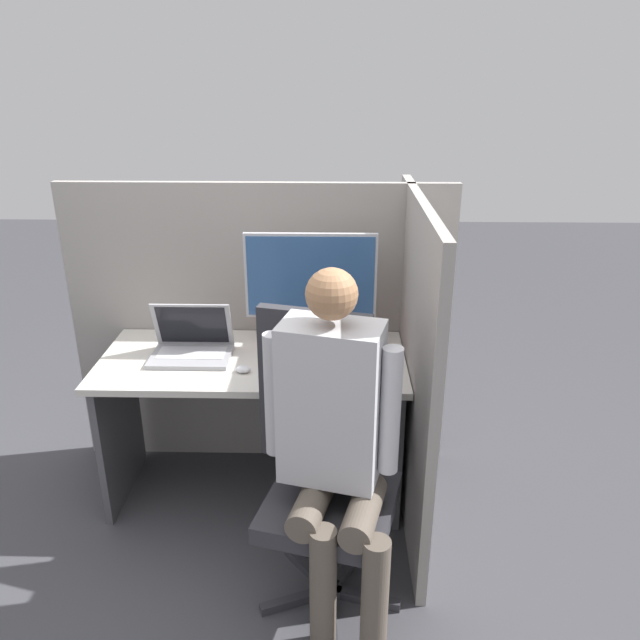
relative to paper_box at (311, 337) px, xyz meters
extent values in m
plane|color=#3D3D42|center=(-0.26, -0.45, -0.76)|extent=(12.00, 12.00, 0.00)
cube|color=gray|center=(-0.26, 0.20, -0.04)|extent=(1.86, 0.04, 1.44)
cube|color=gray|center=(0.45, -0.20, -0.04)|extent=(0.04, 1.25, 1.44)
cube|color=beige|center=(-0.26, -0.13, -0.06)|extent=(1.36, 0.62, 0.03)
cube|color=#4C4C51|center=(-0.90, -0.13, -0.42)|extent=(0.03, 0.53, 0.69)
cube|color=#4C4C51|center=(0.39, -0.13, -0.42)|extent=(0.03, 0.53, 0.69)
cube|color=red|center=(0.00, 0.00, 0.00)|extent=(0.32, 0.21, 0.09)
cylinder|color=#B2B2B7|center=(0.00, 0.00, 0.05)|extent=(0.20, 0.20, 0.01)
cylinder|color=#B2B2B7|center=(0.00, 0.00, 0.09)|extent=(0.04, 0.04, 0.06)
cube|color=#B2B2B7|center=(0.00, 0.00, 0.30)|extent=(0.59, 0.02, 0.39)
cube|color=#2D5184|center=(0.00, -0.01, 0.30)|extent=(0.56, 0.00, 0.36)
cube|color=#99999E|center=(-0.53, -0.15, -0.03)|extent=(0.35, 0.24, 0.02)
cube|color=silver|center=(-0.53, -0.13, -0.02)|extent=(0.30, 0.13, 0.00)
cube|color=#99999E|center=(-0.53, -0.07, 0.09)|extent=(0.35, 0.09, 0.23)
cube|color=black|center=(-0.53, -0.07, 0.09)|extent=(0.31, 0.07, 0.20)
ellipsoid|color=silver|center=(-0.28, -0.28, -0.03)|extent=(0.06, 0.05, 0.03)
cube|color=#A31919|center=(0.33, -0.04, -0.02)|extent=(0.04, 0.16, 0.05)
cone|color=orange|center=(-0.10, -0.37, -0.02)|extent=(0.05, 0.12, 0.05)
cylinder|color=green|center=(-0.10, -0.29, -0.02)|extent=(0.03, 0.02, 0.03)
cylinder|color=#2D2D33|center=(0.10, -0.77, -0.74)|extent=(0.10, 0.10, 0.04)
cube|color=#2D2D33|center=(0.23, -0.80, -0.74)|extent=(0.28, 0.10, 0.04)
cube|color=#2D2D33|center=(0.17, -0.65, -0.74)|extent=(0.18, 0.26, 0.04)
cube|color=#2D2D33|center=(0.01, -0.66, -0.74)|extent=(0.21, 0.24, 0.04)
cube|color=#2D2D33|center=(-0.03, -0.82, -0.74)|extent=(0.27, 0.14, 0.04)
cube|color=#2D2D33|center=(0.11, -0.91, -0.74)|extent=(0.05, 0.28, 0.04)
cylinder|color=gray|center=(0.10, -0.77, -0.55)|extent=(0.05, 0.05, 0.35)
cube|color=#2D2D33|center=(0.10, -0.77, -0.34)|extent=(0.56, 0.56, 0.07)
cube|color=#2D2D33|center=(0.03, -0.52, 0.02)|extent=(0.44, 0.16, 0.64)
cylinder|color=brown|center=(0.04, -0.86, -0.25)|extent=(0.18, 0.32, 0.11)
cylinder|color=brown|center=(0.08, -1.00, -0.51)|extent=(0.09, 0.09, 0.51)
cylinder|color=brown|center=(0.21, -0.90, -0.25)|extent=(0.18, 0.32, 0.11)
cylinder|color=brown|center=(0.25, -1.05, -0.51)|extent=(0.09, 0.09, 0.51)
cube|color=#B2B2B7|center=(0.10, -0.77, 0.10)|extent=(0.38, 0.28, 0.58)
sphere|color=#9E704C|center=(0.10, -0.77, 0.49)|extent=(0.17, 0.17, 0.17)
cylinder|color=#B2B2B7|center=(-0.10, -0.72, 0.10)|extent=(0.07, 0.07, 0.46)
cylinder|color=#B2B2B7|center=(0.30, -0.82, 0.10)|extent=(0.07, 0.07, 0.46)
camera|label=1|loc=(0.10, -2.63, 1.16)|focal=35.00mm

